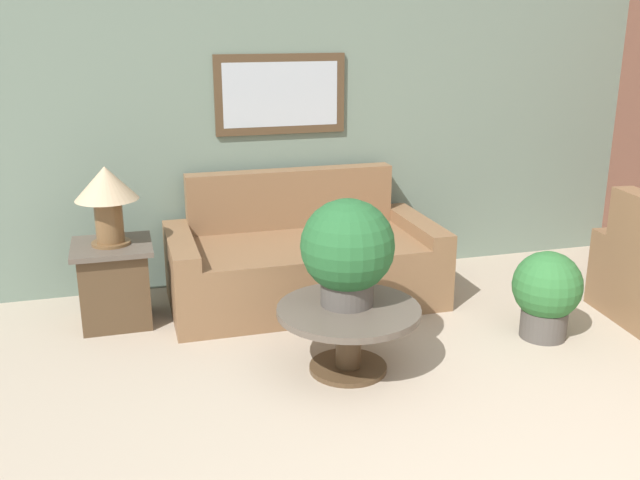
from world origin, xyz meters
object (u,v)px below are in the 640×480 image
object	(u,v)px
coffee_table	(349,325)
potted_plant_floor	(547,292)
potted_plant_on_table	(347,250)
side_table	(115,283)
couch_main	(303,262)
table_lamp	(107,192)

from	to	relation	value
coffee_table	potted_plant_floor	world-z (taller)	potted_plant_floor
potted_plant_on_table	side_table	bearing A→B (deg)	141.41
couch_main	potted_plant_floor	bearing A→B (deg)	-38.68
coffee_table	potted_plant_floor	distance (m)	1.40
side_table	potted_plant_on_table	world-z (taller)	potted_plant_on_table
couch_main	side_table	distance (m)	1.36
couch_main	coffee_table	distance (m)	1.18
couch_main	side_table	world-z (taller)	couch_main
couch_main	coffee_table	bearing A→B (deg)	-91.39
potted_plant_floor	table_lamp	bearing A→B (deg)	159.17
coffee_table	potted_plant_on_table	size ratio (longest dim) A/B	1.34
couch_main	coffee_table	world-z (taller)	couch_main
couch_main	coffee_table	size ratio (longest dim) A/B	2.31
side_table	potted_plant_floor	bearing A→B (deg)	-20.83
side_table	potted_plant_floor	world-z (taller)	potted_plant_floor
potted_plant_on_table	potted_plant_floor	distance (m)	1.45
table_lamp	potted_plant_on_table	distance (m)	1.72
side_table	table_lamp	xyz separation A→B (m)	(-0.00, 0.00, 0.64)
table_lamp	potted_plant_floor	size ratio (longest dim) A/B	0.91
potted_plant_on_table	potted_plant_floor	size ratio (longest dim) A/B	1.08
table_lamp	potted_plant_on_table	world-z (taller)	table_lamp
potted_plant_on_table	potted_plant_floor	world-z (taller)	potted_plant_on_table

